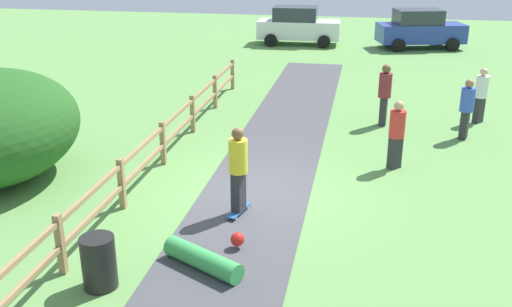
{
  "coord_description": "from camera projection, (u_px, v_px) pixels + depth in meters",
  "views": [
    {
      "loc": [
        2.24,
        -11.74,
        5.42
      ],
      "look_at": [
        0.03,
        -0.18,
        1.0
      ],
      "focal_mm": 41.21,
      "sensor_mm": 36.0,
      "label": 1
    }
  ],
  "objects": [
    {
      "name": "ground_plane",
      "position": [
        256.0,
        193.0,
        13.09
      ],
      "size": [
        60.0,
        60.0,
        0.0
      ],
      "primitive_type": "plane",
      "color": "#60934C"
    },
    {
      "name": "trash_bin",
      "position": [
        99.0,
        262.0,
        9.46
      ],
      "size": [
        0.56,
        0.56,
        0.9
      ],
      "primitive_type": "cylinder",
      "color": "black",
      "rests_on": "ground_plane"
    },
    {
      "name": "bystander_white",
      "position": [
        481.0,
        93.0,
        17.62
      ],
      "size": [
        0.53,
        0.53,
        1.69
      ],
      "color": "#2D2D33",
      "rests_on": "ground_plane"
    },
    {
      "name": "wooden_fence",
      "position": [
        144.0,
        157.0,
        13.31
      ],
      "size": [
        0.12,
        18.12,
        1.1
      ],
      "color": "#997A51",
      "rests_on": "ground_plane"
    },
    {
      "name": "bystander_red",
      "position": [
        397.0,
        132.0,
        14.15
      ],
      "size": [
        0.54,
        0.54,
        1.71
      ],
      "color": "#2D2D33",
      "rests_on": "ground_plane"
    },
    {
      "name": "bystander_maroon",
      "position": [
        385.0,
        92.0,
        17.34
      ],
      "size": [
        0.43,
        0.43,
        1.85
      ],
      "color": "#2D2D33",
      "rests_on": "ground_plane"
    },
    {
      "name": "parked_car_blue",
      "position": [
        420.0,
        29.0,
        29.19
      ],
      "size": [
        4.5,
        2.79,
        1.92
      ],
      "color": "#283D99",
      "rests_on": "ground_plane"
    },
    {
      "name": "skater_fallen",
      "position": [
        206.0,
        258.0,
        10.08
      ],
      "size": [
        1.56,
        1.46,
        0.36
      ],
      "color": "green",
      "rests_on": "asphalt_path"
    },
    {
      "name": "skater_riding",
      "position": [
        238.0,
        166.0,
        11.72
      ],
      "size": [
        0.46,
        0.82,
        1.86
      ],
      "color": "#265999",
      "rests_on": "asphalt_path"
    },
    {
      "name": "bystander_blue",
      "position": [
        467.0,
        106.0,
        16.22
      ],
      "size": [
        0.48,
        0.48,
        1.7
      ],
      "color": "#2D2D33",
      "rests_on": "ground_plane"
    },
    {
      "name": "parked_car_white",
      "position": [
        298.0,
        26.0,
        30.27
      ],
      "size": [
        4.24,
        2.09,
        1.92
      ],
      "color": "silver",
      "rests_on": "ground_plane"
    },
    {
      "name": "asphalt_path",
      "position": [
        256.0,
        192.0,
        13.09
      ],
      "size": [
        2.4,
        28.0,
        0.02
      ],
      "primitive_type": "cube",
      "color": "#47474C",
      "rests_on": "ground_plane"
    }
  ]
}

